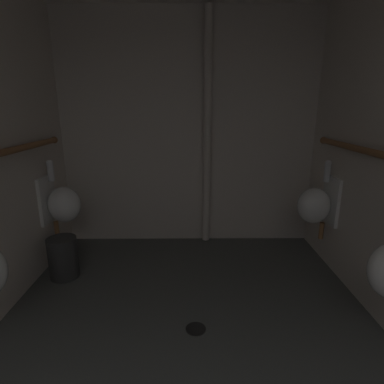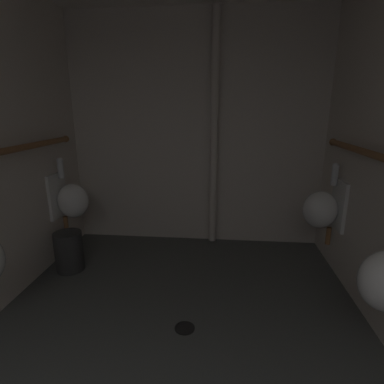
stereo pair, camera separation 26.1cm
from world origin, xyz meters
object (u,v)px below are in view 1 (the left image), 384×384
object	(u,v)px
urinal_left_far	(62,203)
urinal_right_far	(316,204)
standpipe_back_wall	(207,133)
floor_drain	(196,329)
waste_bin	(63,258)

from	to	relation	value
urinal_left_far	urinal_right_far	world-z (taller)	same
standpipe_back_wall	floor_drain	bearing A→B (deg)	-95.61
floor_drain	waste_bin	bearing A→B (deg)	149.03
standpipe_back_wall	floor_drain	xyz separation A→B (m)	(-0.14, -1.43, -1.20)
standpipe_back_wall	waste_bin	xyz separation A→B (m)	(-1.30, -0.73, -1.02)
urinal_right_far	standpipe_back_wall	xyz separation A→B (m)	(-0.99, 0.49, 0.61)
floor_drain	standpipe_back_wall	bearing A→B (deg)	84.39
standpipe_back_wall	waste_bin	size ratio (longest dim) A/B	6.44
urinal_left_far	floor_drain	bearing A→B (deg)	-38.46
urinal_left_far	urinal_right_far	size ratio (longest dim) A/B	1.00
floor_drain	waste_bin	distance (m)	1.36
urinal_right_far	waste_bin	bearing A→B (deg)	-173.96
standpipe_back_wall	waste_bin	bearing A→B (deg)	-150.49
urinal_right_far	standpipe_back_wall	bearing A→B (deg)	153.67
standpipe_back_wall	waste_bin	world-z (taller)	standpipe_back_wall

